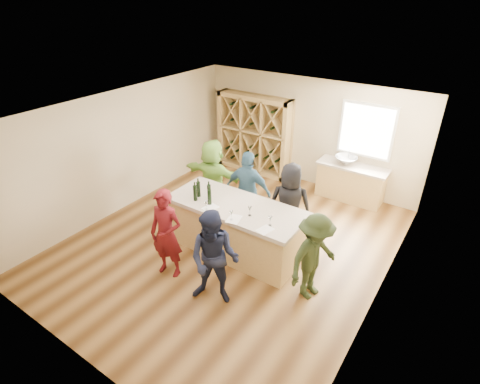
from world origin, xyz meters
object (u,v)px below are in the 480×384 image
Objects in this scene: wine_bottle_b at (195,193)px; person_near_right at (214,259)px; sink at (346,160)px; tasting_counter_base at (236,230)px; person_near_left at (167,234)px; person_far_mid at (248,191)px; wine_bottle_c at (209,192)px; wine_rack at (254,134)px; person_far_left at (213,177)px; wine_bottle_a at (198,189)px; person_far_right at (289,204)px; wine_bottle_d at (209,197)px; person_server at (314,257)px.

person_near_right is at bearing -39.48° from wine_bottle_b.
sink is 0.21× the size of tasting_counter_base.
wine_bottle_b is 1.02m from person_near_left.
person_far_mid reaches higher than person_near_left.
wine_bottle_c is 0.18× the size of person_near_right.
wine_rack is 6.94× the size of wine_bottle_b.
wine_rack is at bearing -84.86° from person_far_left.
person_near_left reaches higher than wine_bottle_a.
wine_rack is at bearing 116.98° from tasting_counter_base.
person_near_left is at bearing -109.24° from sink.
wine_bottle_b is (-0.75, -0.30, 0.74)m from tasting_counter_base.
person_near_right is at bearing 122.80° from person_far_left.
wine_rack is 3.52m from person_far_right.
wine_bottle_a is at bearing 109.10° from person_far_left.
sink is 3.29m from person_far_left.
wine_bottle_b is at bearing 17.74° from person_far_right.
person_near_right is at bearing 62.74° from person_far_right.
wine_rack is 3.73m from wine_bottle_c.
wine_rack is 5.25m from person_near_right.
wine_bottle_a is at bearing 13.04° from person_far_right.
person_far_mid is (0.26, 0.99, -0.34)m from wine_bottle_c.
wine_bottle_a is at bearing -75.10° from wine_rack.
wine_bottle_c is 0.17× the size of person_far_mid.
sink is 0.31× the size of person_far_right.
person_near_left is at bearing -94.72° from wine_bottle_c.
wine_bottle_d is (-1.38, -3.62, 0.22)m from sink.
tasting_counter_base is 1.66m from person_far_left.
wine_rack is at bearing 91.73° from person_near_left.
wine_bottle_c is 1.19m from person_near_left.
wine_rack reaches higher than person_near_left.
tasting_counter_base is 1.50× the size of person_near_left.
person_near_right is at bearing -95.72° from sink.
person_far_right reaches higher than wine_bottle_a.
person_server is at bearing -1.05° from wine_bottle_d.
wine_bottle_b is 1.64m from person_near_right.
tasting_counter_base is 1.83m from person_server.
wine_bottle_b is 0.27m from wine_bottle_c.
person_near_left is 2.61m from person_server.
wine_bottle_a is 1.85m from person_far_right.
person_far_left is (-1.99, 0.06, 0.02)m from person_far_right.
wine_bottle_c reaches higher than sink.
person_near_left reaches higher than wine_bottle_b.
person_far_left reaches higher than person_far_right.
person_server is 0.91× the size of person_far_mid.
person_near_left is at bearing -82.41° from wine_bottle_a.
person_server is (1.78, -0.30, 0.31)m from tasting_counter_base.
person_near_right is 1.08× the size of person_server.
person_far_right is (0.99, 0.01, -0.01)m from person_far_mid.
sink is at bearing -1.49° from wine_rack.
wine_bottle_a reaches higher than tasting_counter_base.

